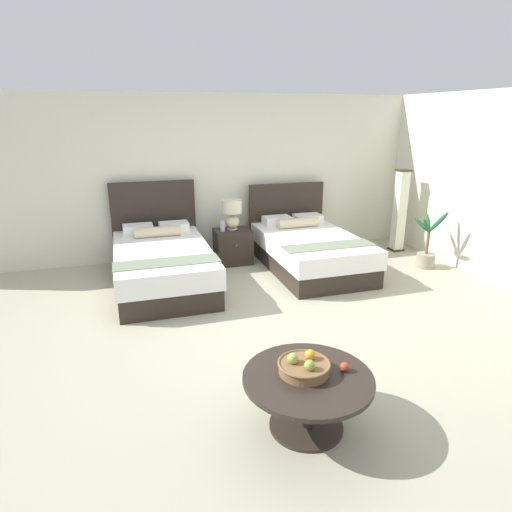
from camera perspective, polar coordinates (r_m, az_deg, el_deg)
ground_plane at (r=4.92m, az=2.92°, el=-9.03°), size 10.24×9.26×0.02m
wall_back at (r=7.17m, az=-4.82°, el=10.32°), size 10.24×0.12×2.55m
wall_side_right at (r=6.69m, az=29.82°, el=7.49°), size 0.12×4.86×2.55m
bed_near_window at (r=6.09m, az=-12.16°, el=-0.77°), size 1.28×2.21×1.27m
bed_near_corner at (r=6.62m, az=6.89°, el=0.93°), size 1.29×2.11×1.15m
nightstand at (r=6.80m, az=-3.03°, el=1.27°), size 0.55×0.45×0.54m
table_lamp at (r=6.69m, az=-3.15°, el=5.73°), size 0.29×0.29×0.46m
vase at (r=6.64m, az=-4.39°, el=3.99°), size 0.07×0.07×0.17m
coffee_table at (r=3.32m, az=6.76°, el=-16.87°), size 0.95×0.95×0.44m
fruit_bowl at (r=3.27m, az=6.27°, el=-14.14°), size 0.39×0.39×0.15m
loose_apple at (r=3.34m, az=11.50°, el=-14.04°), size 0.07×0.07×0.07m
floor_lamp_corner at (r=7.74m, az=18.27°, el=5.61°), size 0.21×0.21×1.37m
potted_palm at (r=7.09m, az=21.47°, el=0.78°), size 0.58×0.46×0.91m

